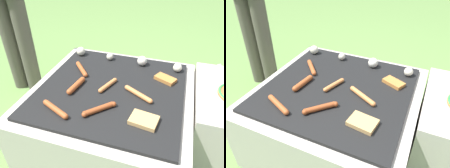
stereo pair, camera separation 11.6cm
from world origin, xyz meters
The scene contains 11 objects.
ground_plane centered at (0.00, 0.00, 0.00)m, with size 14.00×14.00×0.00m, color #608442.
grill centered at (0.00, 0.00, 0.20)m, with size 0.85×0.85×0.40m.
sausage_front_left centered at (0.15, -0.03, 0.41)m, with size 0.16×0.10×0.02m.
sausage_front_center centered at (0.00, -0.20, 0.41)m, with size 0.13×0.13×0.03m.
sausage_mid_left centered at (-0.02, -0.01, 0.41)m, with size 0.06×0.14×0.02m.
sausage_back_right centered at (-0.18, -0.06, 0.41)m, with size 0.05×0.16×0.03m.
sausage_front_right centered at (-0.23, 0.10, 0.41)m, with size 0.12×0.14×0.03m.
sausage_back_left centered at (-0.19, -0.27, 0.41)m, with size 0.16×0.09×0.03m.
bread_slice_center centered at (0.21, -0.21, 0.41)m, with size 0.13×0.11×0.02m.
bread_slice_left centered at (0.26, 0.15, 0.41)m, with size 0.13×0.11×0.02m.
mushroom_row centered at (0.00, 0.29, 0.43)m, with size 0.69×0.07×0.06m.
Camera 2 is at (0.40, -0.87, 1.08)m, focal length 35.00 mm.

